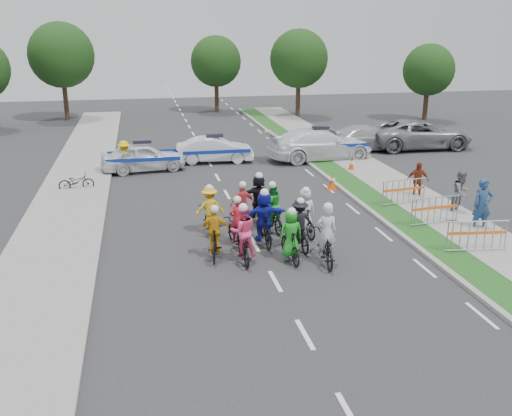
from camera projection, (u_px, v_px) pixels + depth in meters
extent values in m
plane|color=#28282B|center=(275.00, 281.00, 16.19)|extent=(90.00, 90.00, 0.00)
cube|color=gray|center=(374.00, 214.00, 21.82)|extent=(0.20, 60.00, 0.12)
cube|color=#184516|center=(391.00, 213.00, 21.95)|extent=(1.20, 60.00, 0.11)
cube|color=gray|center=(434.00, 210.00, 22.29)|extent=(2.40, 60.00, 0.13)
cube|color=gray|center=(58.00, 235.00, 19.60)|extent=(3.00, 60.00, 0.13)
imported|color=black|center=(325.00, 247.00, 17.33)|extent=(0.89, 1.99, 1.01)
imported|color=silver|center=(327.00, 232.00, 17.13)|extent=(0.66, 0.47, 1.68)
sphere|color=white|center=(328.00, 207.00, 16.84)|extent=(0.29, 0.29, 0.29)
imported|color=black|center=(290.00, 246.00, 17.48)|extent=(0.59, 1.70, 1.00)
imported|color=#1C9C20|center=(291.00, 233.00, 17.30)|extent=(0.77, 0.53, 1.50)
sphere|color=white|center=(292.00, 212.00, 17.04)|extent=(0.26, 0.26, 0.26)
imported|color=black|center=(243.00, 246.00, 17.49)|extent=(0.67, 1.86, 0.97)
imported|color=#FF4683|center=(243.00, 231.00, 17.29)|extent=(0.80, 0.63, 1.62)
sphere|color=white|center=(243.00, 208.00, 17.01)|extent=(0.28, 0.28, 0.28)
imported|color=black|center=(215.00, 243.00, 17.72)|extent=(0.78, 1.73, 1.01)
imported|color=gold|center=(215.00, 230.00, 17.54)|extent=(0.94, 0.53, 1.51)
sphere|color=white|center=(215.00, 209.00, 17.28)|extent=(0.26, 0.26, 0.26)
imported|color=black|center=(299.00, 235.00, 18.51)|extent=(0.71, 1.75, 0.90)
imported|color=black|center=(300.00, 222.00, 18.32)|extent=(1.00, 0.62, 1.50)
sphere|color=white|center=(301.00, 202.00, 18.06)|extent=(0.26, 0.26, 0.26)
imported|color=black|center=(264.00, 228.00, 18.81)|extent=(0.61, 1.88, 1.11)
imported|color=#171DB1|center=(264.00, 216.00, 18.62)|extent=(1.57, 0.56, 1.67)
sphere|color=white|center=(265.00, 193.00, 18.33)|extent=(0.29, 0.29, 0.29)
imported|color=black|center=(237.00, 233.00, 18.70)|extent=(0.91, 1.79, 0.90)
imported|color=red|center=(237.00, 220.00, 18.51)|extent=(0.60, 0.45, 1.50)
sphere|color=white|center=(237.00, 200.00, 18.25)|extent=(0.26, 0.26, 0.26)
imported|color=black|center=(304.00, 222.00, 19.62)|extent=(0.74, 1.74, 1.01)
imported|color=silver|center=(305.00, 210.00, 19.44)|extent=(0.81, 0.60, 1.52)
sphere|color=white|center=(306.00, 191.00, 19.18)|extent=(0.26, 0.26, 0.26)
imported|color=black|center=(271.00, 218.00, 20.15)|extent=(0.96, 1.87, 0.94)
imported|color=green|center=(272.00, 205.00, 19.95)|extent=(0.86, 0.73, 1.56)
sphere|color=white|center=(272.00, 185.00, 19.69)|extent=(0.27, 0.27, 0.27)
imported|color=black|center=(242.00, 215.00, 20.30)|extent=(0.74, 1.75, 1.02)
imported|color=#E7404D|center=(243.00, 204.00, 20.12)|extent=(0.94, 0.51, 1.53)
sphere|color=white|center=(243.00, 185.00, 19.86)|extent=(0.26, 0.26, 0.26)
imported|color=black|center=(210.00, 221.00, 19.84)|extent=(0.74, 1.80, 0.93)
imported|color=yellow|center=(210.00, 208.00, 19.65)|extent=(1.04, 0.64, 1.54)
sphere|color=white|center=(209.00, 188.00, 19.38)|extent=(0.27, 0.27, 0.27)
imported|color=black|center=(258.00, 207.00, 21.07)|extent=(0.74, 1.85, 1.08)
imported|color=black|center=(259.00, 196.00, 20.89)|extent=(1.56, 0.68, 1.63)
sphere|color=white|center=(259.00, 176.00, 20.61)|extent=(0.28, 0.28, 0.28)
imported|color=white|center=(143.00, 157.00, 28.43)|extent=(4.35, 2.28, 1.41)
imported|color=white|center=(215.00, 150.00, 30.34)|extent=(4.17, 1.75, 1.34)
imported|color=white|center=(320.00, 144.00, 30.83)|extent=(5.93, 2.78, 1.68)
imported|color=#A2A2A6|center=(367.00, 138.00, 33.28)|extent=(5.23, 2.65, 1.45)
imported|color=gray|center=(420.00, 134.00, 33.74)|extent=(6.23, 3.00, 1.71)
imported|color=navy|center=(482.00, 205.00, 19.96)|extent=(0.74, 0.54, 1.89)
imported|color=slate|center=(461.00, 193.00, 21.76)|extent=(1.05, 0.97, 1.73)
imported|color=maroon|center=(418.00, 180.00, 23.86)|extent=(0.98, 0.60, 1.56)
imported|color=#E5B70C|center=(125.00, 158.00, 27.72)|extent=(1.12, 0.71, 1.67)
cube|color=#F24C0C|center=(332.00, 189.00, 25.38)|extent=(0.40, 0.40, 0.03)
cone|color=#F24C0C|center=(332.00, 182.00, 25.28)|extent=(0.36, 0.36, 0.70)
cylinder|color=silver|center=(332.00, 180.00, 25.25)|extent=(0.29, 0.29, 0.08)
cube|color=#F24C0C|center=(351.00, 172.00, 28.43)|extent=(0.40, 0.40, 0.03)
cone|color=#F24C0C|center=(351.00, 165.00, 28.33)|extent=(0.36, 0.36, 0.70)
cylinder|color=silver|center=(352.00, 163.00, 28.30)|extent=(0.29, 0.29, 0.08)
imported|color=black|center=(76.00, 182.00, 25.12)|extent=(1.57, 0.71, 0.80)
cylinder|color=#382619|center=(298.00, 96.00, 45.43)|extent=(0.36, 0.36, 3.25)
sphere|color=#1A3511|center=(299.00, 59.00, 44.55)|extent=(4.55, 4.55, 4.55)
cylinder|color=#382619|center=(426.00, 103.00, 43.49)|extent=(0.36, 0.36, 2.75)
sphere|color=#1A3511|center=(429.00, 70.00, 42.74)|extent=(3.85, 3.85, 3.85)
cylinder|color=#382619|center=(65.00, 97.00, 43.82)|extent=(0.36, 0.36, 3.50)
sphere|color=#1A3511|center=(61.00, 55.00, 42.87)|extent=(4.90, 4.90, 4.90)
cylinder|color=#382619|center=(217.00, 94.00, 48.06)|extent=(0.36, 0.36, 3.00)
sphere|color=#1A3511|center=(216.00, 61.00, 47.24)|extent=(4.20, 4.20, 4.20)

